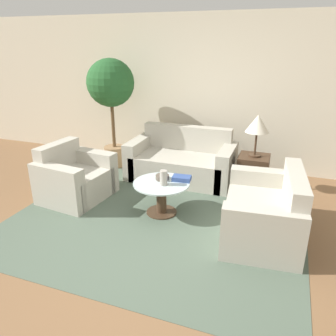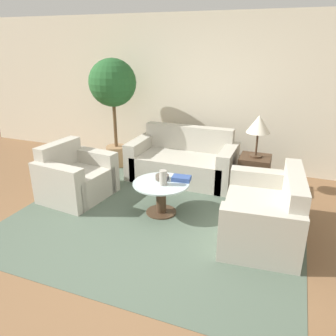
# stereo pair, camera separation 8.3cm
# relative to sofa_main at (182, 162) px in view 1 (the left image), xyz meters

# --- Properties ---
(ground_plane) EXTENTS (14.00, 14.00, 0.00)m
(ground_plane) POSITION_rel_sofa_main_xyz_m (0.14, -2.10, -0.28)
(ground_plane) COLOR brown
(wall_back) EXTENTS (10.00, 0.06, 2.60)m
(wall_back) POSITION_rel_sofa_main_xyz_m (0.14, 0.79, 1.02)
(wall_back) COLOR beige
(wall_back) RESTS_ON ground_plane
(rug) EXTENTS (3.62, 3.38, 0.01)m
(rug) POSITION_rel_sofa_main_xyz_m (0.12, -1.27, -0.27)
(rug) COLOR #4C5B4C
(rug) RESTS_ON ground_plane
(sofa_main) EXTENTS (1.70, 0.87, 0.82)m
(sofa_main) POSITION_rel_sofa_main_xyz_m (0.00, 0.00, 0.00)
(sofa_main) COLOR #B2AD9E
(sofa_main) RESTS_ON ground_plane
(armchair) EXTENTS (0.90, 1.02, 0.79)m
(armchair) POSITION_rel_sofa_main_xyz_m (-1.25, -1.25, 0.00)
(armchair) COLOR #B2AD9E
(armchair) RESTS_ON ground_plane
(loveseat) EXTENTS (0.94, 1.36, 0.81)m
(loveseat) POSITION_rel_sofa_main_xyz_m (1.47, -1.35, 0.00)
(loveseat) COLOR #B2AD9E
(loveseat) RESTS_ON ground_plane
(coffee_table) EXTENTS (0.73, 0.73, 0.44)m
(coffee_table) POSITION_rel_sofa_main_xyz_m (0.12, -1.27, 0.01)
(coffee_table) COLOR #422D1E
(coffee_table) RESTS_ON ground_plane
(side_table) EXTENTS (0.45, 0.45, 0.54)m
(side_table) POSITION_rel_sofa_main_xyz_m (1.15, -0.10, -0.00)
(side_table) COLOR #422D1E
(side_table) RESTS_ON ground_plane
(table_lamp) EXTENTS (0.34, 0.34, 0.62)m
(table_lamp) POSITION_rel_sofa_main_xyz_m (1.15, -0.10, 0.75)
(table_lamp) COLOR #422D1E
(table_lamp) RESTS_ON side_table
(potted_plant) EXTENTS (0.81, 0.81, 1.89)m
(potted_plant) POSITION_rel_sofa_main_xyz_m (-1.33, 0.12, 1.10)
(potted_plant) COLOR #93704C
(potted_plant) RESTS_ON ground_plane
(vase) EXTENTS (0.10, 0.10, 0.19)m
(vase) POSITION_rel_sofa_main_xyz_m (0.17, -1.32, 0.26)
(vase) COLOR #9E998E
(vase) RESTS_ON coffee_table
(bowl) EXTENTS (0.18, 0.18, 0.06)m
(bowl) POSITION_rel_sofa_main_xyz_m (0.09, -1.16, 0.19)
(bowl) COLOR brown
(bowl) RESTS_ON coffee_table
(book_stack) EXTENTS (0.25, 0.18, 0.06)m
(book_stack) POSITION_rel_sofa_main_xyz_m (0.34, -1.11, 0.19)
(book_stack) COLOR #334C8C
(book_stack) RESTS_ON coffee_table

